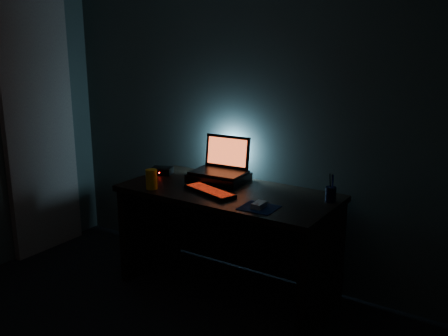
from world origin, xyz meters
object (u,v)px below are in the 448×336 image
object	(u,v)px
laptop	(222,164)
router	(162,171)
pen_cup	(331,194)
juice_glass	(151,179)
keyboard	(210,191)
mouse	(259,205)

from	to	relation	value
laptop	router	world-z (taller)	laptop
pen_cup	juice_glass	distance (m)	1.22
laptop	keyboard	size ratio (longest dim) A/B	0.92
juice_glass	router	xyz separation A→B (m)	(-0.19, 0.34, -0.04)
keyboard	mouse	bearing A→B (deg)	5.79
keyboard	pen_cup	distance (m)	0.80
pen_cup	router	xyz separation A→B (m)	(-1.34, -0.07, -0.02)
laptop	juice_glass	distance (m)	0.54
mouse	router	world-z (taller)	router
juice_glass	router	bearing A→B (deg)	119.70
mouse	router	distance (m)	1.06
pen_cup	laptop	bearing A→B (deg)	176.81
pen_cup	keyboard	bearing A→B (deg)	-160.05
laptop	router	bearing A→B (deg)	-169.99
juice_glass	router	distance (m)	0.39
keyboard	laptop	bearing A→B (deg)	126.08
pen_cup	router	size ratio (longest dim) A/B	0.52
keyboard	pen_cup	world-z (taller)	pen_cup
laptop	pen_cup	xyz separation A→B (m)	(0.86, -0.05, -0.07)
keyboard	mouse	size ratio (longest dim) A/B	4.05
keyboard	router	distance (m)	0.62
laptop	pen_cup	size ratio (longest dim) A/B	4.06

